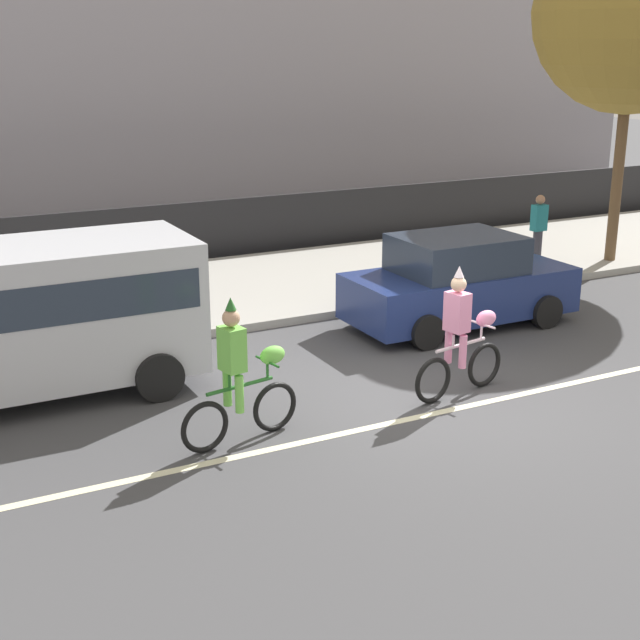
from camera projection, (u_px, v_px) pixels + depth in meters
name	position (u px, v px, depth m)	size (l,w,h in m)	color
ground_plane	(433.00, 397.00, 12.74)	(80.00, 80.00, 0.00)	#424244
road_centre_line	(453.00, 409.00, 12.31)	(36.00, 0.14, 0.01)	beige
sidewalk_curb	(253.00, 287.00, 18.23)	(60.00, 5.00, 0.15)	#9E9B93
fence_line	(203.00, 232.00, 20.50)	(40.00, 0.08, 1.40)	black
building_backdrop	(198.00, 91.00, 28.36)	(28.00, 8.00, 6.80)	#99939E
parade_cyclist_lime	(241.00, 379.00, 11.10)	(1.70, 0.54, 1.92)	black
parade_cyclist_pink	(462.00, 339.00, 12.61)	(1.71, 0.53, 1.92)	black
parked_van_silver	(21.00, 311.00, 12.40)	(5.00, 2.22, 2.18)	silver
parked_car_navy	(459.00, 283.00, 15.79)	(4.10, 1.92, 1.64)	navy
street_tree_near_lamp	(634.00, 12.00, 18.64)	(4.23, 4.23, 7.45)	brown
pedestrian_onlooker	(538.00, 230.00, 19.11)	(0.32, 0.20, 1.62)	#33333D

